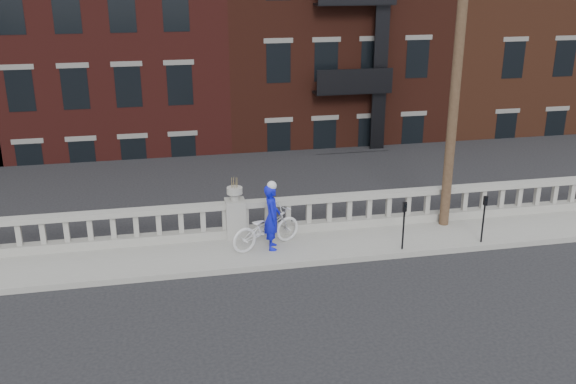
# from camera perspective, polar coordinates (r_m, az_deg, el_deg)

# --- Properties ---
(ground) EXTENTS (120.00, 120.00, 0.00)m
(ground) POSITION_cam_1_polar(r_m,az_deg,el_deg) (14.95, -2.66, -10.37)
(ground) COLOR black
(ground) RESTS_ON ground
(sidewalk) EXTENTS (32.00, 2.20, 0.15)m
(sidewalk) POSITION_cam_1_polar(r_m,az_deg,el_deg) (17.56, -4.25, -5.36)
(sidewalk) COLOR gray
(sidewalk) RESTS_ON ground
(balustrade) EXTENTS (28.00, 0.34, 1.03)m
(balustrade) POSITION_cam_1_polar(r_m,az_deg,el_deg) (18.21, -4.69, -2.51)
(balustrade) COLOR gray
(balustrade) RESTS_ON sidewalk
(planter_pedestal) EXTENTS (0.55, 0.55, 1.76)m
(planter_pedestal) POSITION_cam_1_polar(r_m,az_deg,el_deg) (18.14, -4.71, -1.95)
(planter_pedestal) COLOR gray
(planter_pedestal) RESTS_ON sidewalk
(lower_level) EXTENTS (80.00, 44.00, 20.80)m
(lower_level) POSITION_cam_1_polar(r_m,az_deg,el_deg) (36.28, -7.81, 11.69)
(lower_level) COLOR #605E59
(lower_level) RESTS_ON ground
(utility_pole) EXTENTS (1.60, 0.28, 10.00)m
(utility_pole) POSITION_cam_1_polar(r_m,az_deg,el_deg) (18.48, 14.92, 12.00)
(utility_pole) COLOR #422D1E
(utility_pole) RESTS_ON sidewalk
(parking_meter_b) EXTENTS (0.10, 0.09, 1.36)m
(parking_meter_b) POSITION_cam_1_polar(r_m,az_deg,el_deg) (17.47, 10.27, -2.48)
(parking_meter_b) COLOR black
(parking_meter_b) RESTS_ON sidewalk
(parking_meter_c) EXTENTS (0.10, 0.09, 1.36)m
(parking_meter_c) POSITION_cam_1_polar(r_m,az_deg,el_deg) (18.44, 17.03, -1.86)
(parking_meter_c) COLOR black
(parking_meter_c) RESTS_ON sidewalk
(bicycle) EXTENTS (2.22, 1.50, 1.10)m
(bicycle) POSITION_cam_1_polar(r_m,az_deg,el_deg) (17.48, -1.97, -3.19)
(bicycle) COLOR silver
(bicycle) RESTS_ON sidewalk
(cyclist) EXTENTS (0.51, 0.71, 1.82)m
(cyclist) POSITION_cam_1_polar(r_m,az_deg,el_deg) (17.25, -1.43, -2.23)
(cyclist) COLOR #0D12CA
(cyclist) RESTS_ON sidewalk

